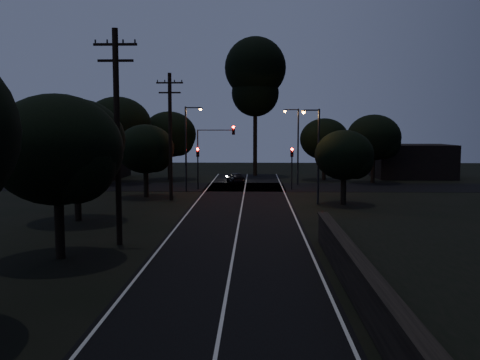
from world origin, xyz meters
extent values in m
cube|color=black|center=(0.00, 22.00, 0.01)|extent=(8.00, 70.00, 0.02)
cube|color=black|center=(0.00, 42.00, 0.01)|extent=(60.00, 8.00, 0.02)
cube|color=beige|center=(0.00, 22.00, 0.03)|extent=(0.12, 70.00, 0.01)
cube|color=beige|center=(-3.75, 22.00, 0.03)|extent=(0.12, 70.00, 0.01)
cube|color=beige|center=(3.75, 22.00, 0.03)|extent=(0.12, 70.00, 0.01)
cube|color=black|center=(4.60, 3.00, 0.75)|extent=(0.40, 26.00, 1.50)
cube|color=black|center=(4.60, 3.00, 1.55)|extent=(0.55, 26.00, 0.10)
cylinder|color=black|center=(-6.00, 15.00, 5.50)|extent=(0.30, 0.30, 11.00)
cube|color=black|center=(-6.00, 15.00, 10.20)|extent=(2.20, 0.12, 0.12)
cube|color=black|center=(-6.00, 15.00, 9.40)|extent=(1.80, 0.12, 0.12)
cylinder|color=black|center=(-6.00, 32.00, 5.25)|extent=(0.30, 0.30, 10.50)
cube|color=black|center=(-6.00, 32.00, 9.70)|extent=(2.20, 0.12, 0.12)
cube|color=black|center=(-6.00, 32.00, 8.90)|extent=(1.80, 0.12, 0.12)
cylinder|color=black|center=(-8.00, 12.00, 1.41)|extent=(0.44, 0.44, 2.81)
ellipsoid|color=black|center=(-8.00, 12.00, 5.05)|extent=(5.97, 5.97, 5.08)
sphere|color=black|center=(-6.95, 11.40, 4.46)|extent=(3.58, 3.58, 3.58)
cylinder|color=black|center=(-10.50, 22.00, 1.45)|extent=(0.44, 0.44, 2.90)
ellipsoid|color=black|center=(-10.50, 22.00, 5.25)|extent=(6.27, 6.27, 5.33)
sphere|color=black|center=(-9.40, 21.37, 4.63)|extent=(3.76, 3.76, 3.76)
cylinder|color=black|center=(-8.50, 34.00, 1.17)|extent=(0.44, 0.44, 2.34)
ellipsoid|color=black|center=(-8.50, 34.00, 4.21)|extent=(4.99, 4.99, 4.24)
sphere|color=black|center=(-7.63, 33.50, 3.71)|extent=(2.99, 2.99, 2.99)
cylinder|color=black|center=(-9.00, 50.00, 1.46)|extent=(0.44, 0.44, 2.92)
ellipsoid|color=black|center=(-9.00, 50.00, 5.26)|extent=(6.25, 6.25, 5.31)
sphere|color=black|center=(-7.91, 49.37, 4.64)|extent=(3.75, 3.75, 3.75)
cylinder|color=black|center=(-14.00, 46.00, 1.75)|extent=(0.44, 0.44, 3.50)
ellipsoid|color=black|center=(-14.00, 46.00, 6.27)|extent=(7.37, 7.37, 6.27)
sphere|color=black|center=(-12.71, 45.26, 5.53)|extent=(4.42, 4.42, 4.42)
cylinder|color=black|center=(9.00, 50.00, 1.31)|extent=(0.44, 0.44, 2.62)
ellipsoid|color=black|center=(9.00, 50.00, 4.72)|extent=(5.63, 5.63, 4.78)
sphere|color=black|center=(9.98, 49.44, 4.16)|extent=(3.38, 3.38, 3.38)
cylinder|color=black|center=(14.00, 47.00, 1.38)|extent=(0.44, 0.44, 2.76)
ellipsoid|color=black|center=(14.00, 47.00, 4.97)|extent=(5.89, 5.89, 5.01)
sphere|color=black|center=(15.03, 46.41, 4.38)|extent=(3.53, 3.53, 3.53)
cylinder|color=black|center=(8.00, 30.00, 1.09)|extent=(0.44, 0.44, 2.18)
ellipsoid|color=black|center=(8.00, 30.00, 3.91)|extent=(4.62, 4.62, 3.93)
sphere|color=black|center=(8.81, 29.54, 3.45)|extent=(2.77, 2.77, 2.77)
cylinder|color=black|center=(1.00, 55.00, 4.73)|extent=(0.50, 0.50, 9.47)
sphere|color=black|center=(1.00, 55.00, 13.43)|extent=(7.57, 7.57, 7.57)
sphere|color=black|center=(1.00, 55.00, 10.33)|extent=(5.85, 5.85, 5.85)
cube|color=black|center=(-20.00, 52.00, 2.20)|extent=(10.00, 8.00, 4.40)
cube|color=black|center=(20.00, 53.00, 2.00)|extent=(9.00, 7.00, 4.00)
cylinder|color=black|center=(-4.60, 40.00, 1.60)|extent=(0.12, 0.12, 3.20)
cube|color=black|center=(-4.60, 40.00, 3.65)|extent=(0.28, 0.22, 0.90)
sphere|color=#FF0705|center=(-4.60, 39.87, 3.95)|extent=(0.22, 0.22, 0.22)
cylinder|color=black|center=(4.60, 40.00, 1.60)|extent=(0.12, 0.12, 3.20)
cube|color=black|center=(4.60, 40.00, 3.65)|extent=(0.28, 0.22, 0.90)
sphere|color=#FF0705|center=(4.60, 39.87, 3.95)|extent=(0.22, 0.22, 0.22)
cylinder|color=black|center=(-4.60, 40.00, 2.50)|extent=(0.12, 0.12, 5.00)
cube|color=black|center=(-1.10, 40.00, 5.80)|extent=(0.28, 0.22, 0.90)
sphere|color=#FF0705|center=(-1.10, 39.87, 6.10)|extent=(0.22, 0.22, 0.22)
cube|color=black|center=(-2.85, 40.00, 5.80)|extent=(3.50, 0.08, 0.08)
cylinder|color=black|center=(-5.50, 38.00, 4.00)|extent=(0.16, 0.16, 8.00)
cube|color=black|center=(-4.80, 38.00, 7.90)|extent=(1.40, 0.10, 0.10)
cube|color=black|center=(-4.10, 38.00, 7.85)|extent=(0.35, 0.22, 0.12)
sphere|color=orange|center=(-4.10, 38.00, 7.75)|extent=(0.26, 0.26, 0.26)
cylinder|color=black|center=(5.50, 44.00, 4.00)|extent=(0.16, 0.16, 8.00)
cube|color=black|center=(4.80, 44.00, 7.90)|extent=(1.40, 0.10, 0.10)
cube|color=black|center=(4.10, 44.00, 7.85)|extent=(0.35, 0.22, 0.12)
sphere|color=orange|center=(4.10, 44.00, 7.75)|extent=(0.26, 0.26, 0.26)
cylinder|color=black|center=(6.00, 30.00, 3.75)|extent=(0.16, 0.16, 7.50)
cube|color=black|center=(5.40, 30.00, 7.40)|extent=(1.20, 0.10, 0.10)
cube|color=black|center=(4.80, 30.00, 7.35)|extent=(0.35, 0.22, 0.12)
sphere|color=orange|center=(4.80, 30.00, 7.25)|extent=(0.26, 0.26, 0.26)
imported|color=black|center=(-1.13, 46.00, 0.59)|extent=(2.33, 3.74, 1.19)
camera|label=1|loc=(1.04, -12.08, 6.06)|focal=40.00mm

